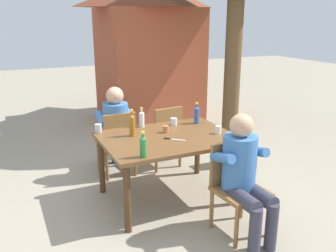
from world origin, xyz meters
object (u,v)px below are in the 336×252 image
chair_far_left (117,140)px  backpack_by_near_side (228,151)px  cup_terracotta (166,129)px  bottle_amber (132,125)px  chair_near_right (236,183)px  cup_steel (98,128)px  cup_glass (174,122)px  table_knife (173,139)px  dining_table (168,144)px  bottle_clear (142,118)px  cup_white (218,130)px  chair_far_right (164,133)px  brick_kiosk (149,47)px  person_in_white_shirt (244,171)px  person_in_plaid_shirt (114,126)px  bottle_green (143,146)px  bottle_blue (197,114)px

chair_far_left → backpack_by_near_side: bearing=-12.1°
cup_terracotta → backpack_by_near_side: cup_terracotta is taller
bottle_amber → backpack_by_near_side: bottle_amber is taller
chair_near_right → cup_steel: chair_near_right is taller
cup_glass → table_knife: size_ratio=0.46×
dining_table → bottle_clear: bottle_clear is taller
chair_near_right → cup_white: size_ratio=9.59×
bottle_amber → cup_white: 0.97m
chair_far_right → brick_kiosk: 2.89m
dining_table → cup_terracotta: bearing=74.4°
person_in_white_shirt → cup_glass: bearing=93.2°
person_in_white_shirt → person_in_plaid_shirt: 2.01m
bottle_green → bottle_amber: (0.12, 0.64, 0.02)m
chair_far_right → cup_glass: (-0.08, -0.47, 0.30)m
cup_white → cup_glass: bearing=120.3°
bottle_amber → table_knife: 0.48m
chair_far_right → backpack_by_near_side: (0.84, -0.32, -0.28)m
chair_near_right → cup_glass: chair_near_right is taller
bottle_amber → cup_white: (0.90, -0.33, -0.09)m
dining_table → chair_far_right: size_ratio=1.67×
chair_far_left → chair_far_right: (0.66, 0.00, 0.00)m
person_in_plaid_shirt → cup_glass: size_ratio=13.84×
chair_far_right → brick_kiosk: size_ratio=0.32×
bottle_clear → chair_far_left: bearing=117.8°
chair_far_left → cup_steel: size_ratio=8.97×
dining_table → table_knife: bearing=-89.6°
chair_far_right → cup_glass: chair_far_right is taller
chair_far_left → cup_white: bearing=-48.3°
dining_table → cup_glass: size_ratio=17.03×
chair_near_right → bottle_blue: 1.23m
person_in_white_shirt → cup_terracotta: 1.13m
bottle_amber → bottle_blue: size_ratio=1.15×
chair_far_left → person_in_plaid_shirt: (-0.00, 0.11, 0.17)m
table_knife → brick_kiosk: size_ratio=0.07×
brick_kiosk → chair_far_right: bearing=-108.1°
cup_glass → bottle_amber: bearing=-162.9°
cup_steel → table_knife: size_ratio=0.52×
cup_steel → brick_kiosk: (1.84, 2.97, 0.63)m
cup_terracotta → backpack_by_near_side: size_ratio=0.19×
person_in_plaid_shirt → bottle_blue: bearing=-36.5°
chair_near_right → cup_terracotta: (-0.28, 0.98, 0.30)m
chair_near_right → table_knife: 0.83m
person_in_plaid_shirt → cup_terracotta: bearing=-65.7°
dining_table → person_in_plaid_shirt: size_ratio=1.23×
cup_glass → dining_table: bearing=-124.2°
person_in_plaid_shirt → cup_glass: person_in_plaid_shirt is taller
bottle_green → backpack_by_near_side: bottle_green is taller
table_knife → dining_table: bearing=90.4°
person_in_white_shirt → bottle_amber: bearing=120.8°
bottle_blue → cup_steel: (-1.19, 0.16, -0.07)m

